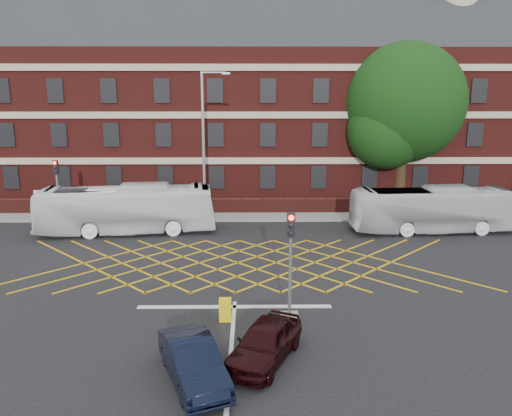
{
  "coord_description": "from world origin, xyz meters",
  "views": [
    {
      "loc": [
        0.7,
        -22.64,
        8.59
      ],
      "look_at": [
        0.94,
        1.5,
        3.04
      ],
      "focal_mm": 35.0,
      "sensor_mm": 36.0,
      "label": 1
    }
  ],
  "objects_px": {
    "utility_cabinet": "(225,310)",
    "bus_left": "(127,209)",
    "street_lamp": "(205,174)",
    "direction_signs": "(43,201)",
    "traffic_light_near": "(290,277)",
    "deciduous_tree": "(403,111)",
    "car_navy": "(193,361)",
    "traffic_light_far": "(58,197)",
    "car_maroon": "(265,342)",
    "bus_right": "(433,210)"
  },
  "relations": [
    {
      "from": "utility_cabinet",
      "to": "direction_signs",
      "type": "bearing_deg",
      "value": 130.19
    },
    {
      "from": "bus_left",
      "to": "utility_cabinet",
      "type": "height_order",
      "value": "bus_left"
    },
    {
      "from": "bus_right",
      "to": "direction_signs",
      "type": "relative_size",
      "value": 4.7
    },
    {
      "from": "traffic_light_far",
      "to": "bus_left",
      "type": "bearing_deg",
      "value": -26.19
    },
    {
      "from": "bus_right",
      "to": "street_lamp",
      "type": "relative_size",
      "value": 1.04
    },
    {
      "from": "traffic_light_far",
      "to": "street_lamp",
      "type": "distance_m",
      "value": 10.24
    },
    {
      "from": "car_maroon",
      "to": "traffic_light_far",
      "type": "bearing_deg",
      "value": 151.0
    },
    {
      "from": "bus_right",
      "to": "car_maroon",
      "type": "height_order",
      "value": "bus_right"
    },
    {
      "from": "deciduous_tree",
      "to": "traffic_light_near",
      "type": "relative_size",
      "value": 2.92
    },
    {
      "from": "deciduous_tree",
      "to": "direction_signs",
      "type": "height_order",
      "value": "deciduous_tree"
    },
    {
      "from": "bus_left",
      "to": "street_lamp",
      "type": "bearing_deg",
      "value": -78.75
    },
    {
      "from": "car_navy",
      "to": "car_maroon",
      "type": "bearing_deg",
      "value": 5.97
    },
    {
      "from": "bus_left",
      "to": "direction_signs",
      "type": "bearing_deg",
      "value": 57.59
    },
    {
      "from": "car_navy",
      "to": "street_lamp",
      "type": "height_order",
      "value": "street_lamp"
    },
    {
      "from": "deciduous_tree",
      "to": "traffic_light_near",
      "type": "bearing_deg",
      "value": -116.14
    },
    {
      "from": "car_maroon",
      "to": "direction_signs",
      "type": "distance_m",
      "value": 23.97
    },
    {
      "from": "bus_left",
      "to": "traffic_light_far",
      "type": "relative_size",
      "value": 2.56
    },
    {
      "from": "direction_signs",
      "to": "utility_cabinet",
      "type": "distance_m",
      "value": 20.75
    },
    {
      "from": "traffic_light_near",
      "to": "street_lamp",
      "type": "relative_size",
      "value": 0.43
    },
    {
      "from": "traffic_light_far",
      "to": "utility_cabinet",
      "type": "height_order",
      "value": "traffic_light_far"
    },
    {
      "from": "utility_cabinet",
      "to": "car_navy",
      "type": "bearing_deg",
      "value": -100.55
    },
    {
      "from": "car_navy",
      "to": "car_maroon",
      "type": "relative_size",
      "value": 1.02
    },
    {
      "from": "car_maroon",
      "to": "traffic_light_near",
      "type": "distance_m",
      "value": 3.41
    },
    {
      "from": "utility_cabinet",
      "to": "bus_left",
      "type": "bearing_deg",
      "value": 118.3
    },
    {
      "from": "bus_left",
      "to": "traffic_light_far",
      "type": "xyz_separation_m",
      "value": [
        -5.22,
        2.57,
        0.24
      ]
    },
    {
      "from": "deciduous_tree",
      "to": "car_maroon",
      "type": "bearing_deg",
      "value": -115.27
    },
    {
      "from": "car_navy",
      "to": "utility_cabinet",
      "type": "bearing_deg",
      "value": 57.7
    },
    {
      "from": "car_maroon",
      "to": "bus_left",
      "type": "bearing_deg",
      "value": 142.3
    },
    {
      "from": "bus_right",
      "to": "deciduous_tree",
      "type": "height_order",
      "value": "deciduous_tree"
    },
    {
      "from": "bus_right",
      "to": "traffic_light_far",
      "type": "relative_size",
      "value": 2.42
    },
    {
      "from": "deciduous_tree",
      "to": "street_lamp",
      "type": "distance_m",
      "value": 16.66
    },
    {
      "from": "car_navy",
      "to": "street_lamp",
      "type": "bearing_deg",
      "value": 71.99
    },
    {
      "from": "bus_left",
      "to": "direction_signs",
      "type": "relative_size",
      "value": 4.98
    },
    {
      "from": "bus_left",
      "to": "direction_signs",
      "type": "xyz_separation_m",
      "value": [
        -6.59,
        3.24,
        -0.15
      ]
    },
    {
      "from": "traffic_light_far",
      "to": "utility_cabinet",
      "type": "bearing_deg",
      "value": -51.64
    },
    {
      "from": "bus_right",
      "to": "deciduous_tree",
      "type": "bearing_deg",
      "value": -4.54
    },
    {
      "from": "car_maroon",
      "to": "deciduous_tree",
      "type": "relative_size",
      "value": 0.31
    },
    {
      "from": "bus_left",
      "to": "traffic_light_near",
      "type": "relative_size",
      "value": 2.56
    },
    {
      "from": "car_maroon",
      "to": "deciduous_tree",
      "type": "xyz_separation_m",
      "value": [
        11.3,
        23.93,
        6.64
      ]
    },
    {
      "from": "street_lamp",
      "to": "traffic_light_near",
      "type": "bearing_deg",
      "value": -72.38
    },
    {
      "from": "bus_left",
      "to": "car_navy",
      "type": "xyz_separation_m",
      "value": [
        6.01,
        -16.75,
        -0.88
      ]
    },
    {
      "from": "street_lamp",
      "to": "bus_left",
      "type": "bearing_deg",
      "value": -162.5
    },
    {
      "from": "car_maroon",
      "to": "traffic_light_near",
      "type": "height_order",
      "value": "traffic_light_near"
    },
    {
      "from": "direction_signs",
      "to": "bus_right",
      "type": "bearing_deg",
      "value": -7.04
    },
    {
      "from": "bus_right",
      "to": "street_lamp",
      "type": "bearing_deg",
      "value": 81.19
    },
    {
      "from": "deciduous_tree",
      "to": "traffic_light_far",
      "type": "relative_size",
      "value": 2.92
    },
    {
      "from": "car_navy",
      "to": "deciduous_tree",
      "type": "height_order",
      "value": "deciduous_tree"
    },
    {
      "from": "bus_left",
      "to": "street_lamp",
      "type": "relative_size",
      "value": 1.1
    },
    {
      "from": "car_maroon",
      "to": "utility_cabinet",
      "type": "bearing_deg",
      "value": 140.24
    },
    {
      "from": "bus_right",
      "to": "deciduous_tree",
      "type": "relative_size",
      "value": 0.83
    }
  ]
}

